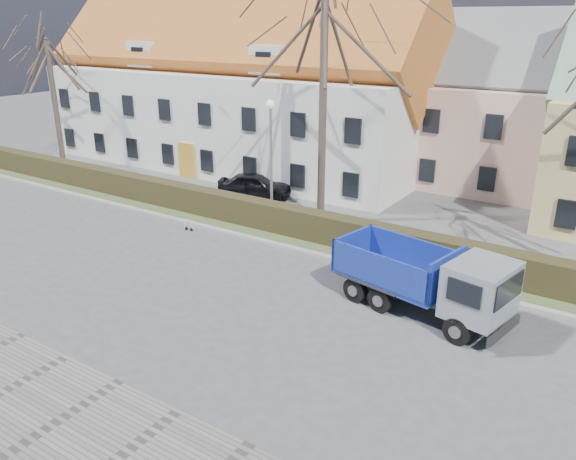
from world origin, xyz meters
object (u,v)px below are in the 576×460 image
Objects in this scene: dump_truck at (416,276)px; streetlight at (271,163)px; cart_frame at (185,224)px; parked_car_a at (255,185)px.

streetlight is (-9.08, 4.63, 1.74)m from dump_truck.
dump_truck is 12.00m from cart_frame.
streetlight is 1.47× the size of parked_car_a.
dump_truck reaches higher than cart_frame.
cart_frame is at bearing -175.51° from dump_truck.
dump_truck is at bearing -27.01° from streetlight.
dump_truck is 10.34m from streetlight.
dump_truck is at bearing -7.19° from cart_frame.
streetlight is at bearing 164.67° from dump_truck.
cart_frame is 0.17× the size of parked_car_a.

